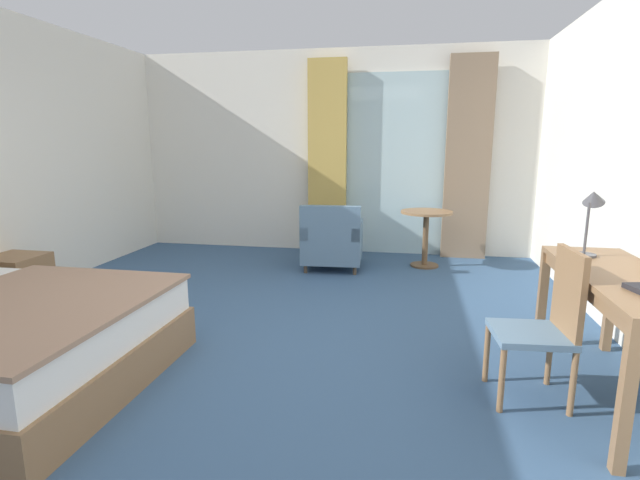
# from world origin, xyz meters

# --- Properties ---
(ground) EXTENTS (6.14, 7.49, 0.10)m
(ground) POSITION_xyz_m (0.00, 0.00, -0.05)
(ground) COLOR #38567A
(wall_back) EXTENTS (5.74, 0.12, 2.79)m
(wall_back) POSITION_xyz_m (0.00, 3.49, 1.40)
(wall_back) COLOR white
(wall_back) RESTS_ON ground
(balcony_glass_door) EXTENTS (1.44, 0.02, 2.46)m
(balcony_glass_door) POSITION_xyz_m (0.91, 3.41, 1.23)
(balcony_glass_door) COLOR silver
(balcony_glass_door) RESTS_ON ground
(curtain_panel_left) EXTENTS (0.53, 0.10, 2.64)m
(curtain_panel_left) POSITION_xyz_m (-0.03, 3.31, 1.32)
(curtain_panel_left) COLOR tan
(curtain_panel_left) RESTS_ON ground
(curtain_panel_right) EXTENTS (0.58, 0.10, 2.64)m
(curtain_panel_right) POSITION_xyz_m (1.84, 3.31, 1.32)
(curtain_panel_right) COLOR #897056
(curtain_panel_right) RESTS_ON ground
(nightstand) EXTENTS (0.47, 0.48, 0.49)m
(nightstand) POSITION_xyz_m (-2.52, 0.45, 0.25)
(nightstand) COLOR olive
(nightstand) RESTS_ON ground
(writing_desk) EXTENTS (0.54, 1.54, 0.78)m
(writing_desk) POSITION_xyz_m (2.37, -0.33, 0.68)
(writing_desk) COLOR olive
(writing_desk) RESTS_ON ground
(desk_chair) EXTENTS (0.46, 0.44, 0.93)m
(desk_chair) POSITION_xyz_m (1.94, -0.42, 0.50)
(desk_chair) COLOR slate
(desk_chair) RESTS_ON ground
(desk_lamp) EXTENTS (0.22, 0.27, 0.48)m
(desk_lamp) POSITION_xyz_m (2.34, 0.22, 1.09)
(desk_lamp) COLOR #4C4C51
(desk_lamp) RESTS_ON writing_desk
(armchair_by_window) EXTENTS (0.76, 0.84, 0.82)m
(armchair_by_window) POSITION_xyz_m (0.19, 2.42, 0.33)
(armchair_by_window) COLOR slate
(armchair_by_window) RESTS_ON ground
(round_cafe_table) EXTENTS (0.64, 0.64, 0.70)m
(round_cafe_table) POSITION_xyz_m (1.33, 2.71, 0.52)
(round_cafe_table) COLOR olive
(round_cafe_table) RESTS_ON ground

